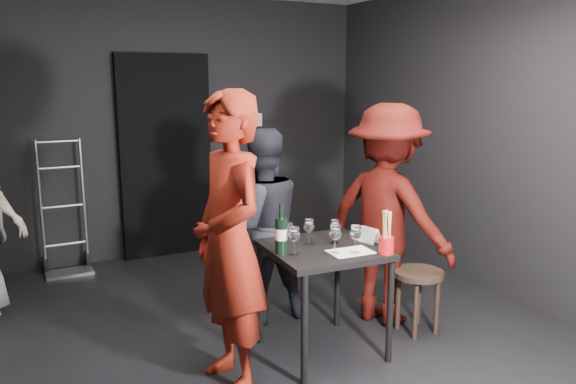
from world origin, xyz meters
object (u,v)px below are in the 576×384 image
wine_bottle (281,234)px  breadstick_cup (387,233)px  tasting_table (323,261)px  stool (418,283)px  man_maroon (388,203)px  woman_black (260,227)px  server_red (229,215)px  hand_truck (67,249)px

wine_bottle → breadstick_cup: wine_bottle is taller
tasting_table → stool: size_ratio=1.60×
man_maroon → breadstick_cup: (-0.43, -0.55, -0.05)m
tasting_table → woman_black: 0.74m
server_red → man_maroon: server_red is taller
hand_truck → server_red: size_ratio=0.60×
man_maroon → server_red: bearing=82.6°
server_red → breadstick_cup: server_red is taller
man_maroon → wine_bottle: 1.04m
stool → woman_black: 1.24m
tasting_table → breadstick_cup: breadstick_cup is taller
hand_truck → server_red: 2.84m
stool → server_red: size_ratio=0.22×
server_red → woman_black: server_red is taller
tasting_table → man_maroon: bearing=18.7°
hand_truck → tasting_table: (1.36, -2.55, 0.42)m
tasting_table → server_red: size_ratio=0.35×
tasting_table → server_red: 0.82m
hand_truck → woman_black: size_ratio=0.88×
wine_bottle → breadstick_cup: 0.67m
stool → wine_bottle: size_ratio=1.45×
hand_truck → wine_bottle: hand_truck is taller
hand_truck → woman_black: bearing=-56.8°
breadstick_cup → stool: bearing=27.3°
woman_black → breadstick_cup: bearing=112.9°
breadstick_cup → server_red: bearing=167.4°
wine_bottle → man_maroon: bearing=12.9°
tasting_table → stool: (0.78, -0.05, -0.27)m
server_red → man_maroon: size_ratio=1.15×
hand_truck → stool: size_ratio=2.74×
hand_truck → wine_bottle: size_ratio=3.98×
man_maroon → breadstick_cup: bearing=121.5°
stool → woman_black: woman_black is taller
stool → man_maroon: size_ratio=0.25×
tasting_table → server_red: (-0.70, -0.09, 0.42)m
server_red → wine_bottle: server_red is taller
server_red → stool: bearing=89.9°
woman_black → breadstick_cup: (0.41, -1.03, 0.15)m
hand_truck → wine_bottle: (1.05, -2.54, 0.64)m
stool → man_maroon: (-0.08, 0.29, 0.55)m
hand_truck → woman_black: 2.26m
woman_black → breadstick_cup: woman_black is taller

